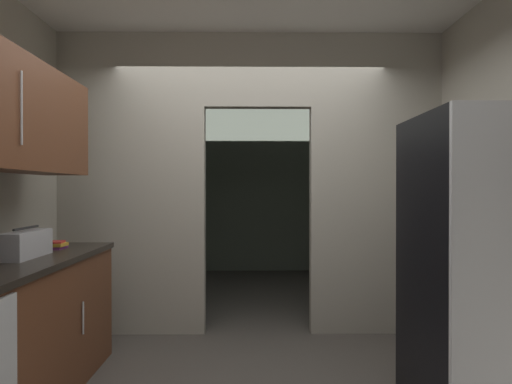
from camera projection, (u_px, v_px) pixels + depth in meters
The scene contains 5 objects.
kitchen_partition at pixel (248, 174), 3.95m from camera, with size 3.59×0.12×2.82m.
adjoining_room_shell at pixel (251, 186), 6.03m from camera, with size 3.59×3.09×2.82m.
refrigerator at pixel (484, 270), 2.40m from camera, with size 0.75×0.80×1.79m.
boombox at pixel (26, 244), 2.67m from camera, with size 0.15×0.41×0.20m.
book_stack at pixel (56, 245), 3.05m from camera, with size 0.13×0.15×0.06m.
Camera 1 is at (0.01, -2.64, 1.36)m, focal length 29.26 mm.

